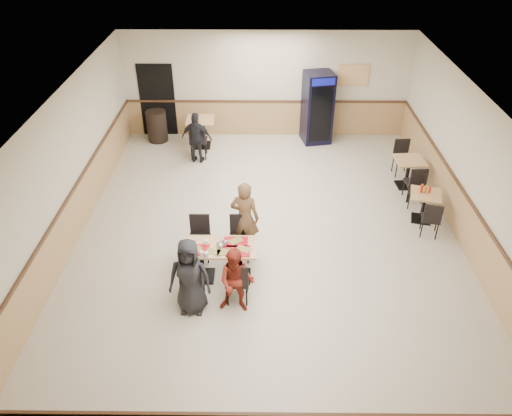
{
  "coord_description": "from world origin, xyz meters",
  "views": [
    {
      "loc": [
        -0.16,
        -8.53,
        6.33
      ],
      "look_at": [
        -0.24,
        -0.5,
        1.01
      ],
      "focal_mm": 35.0,
      "sensor_mm": 36.0,
      "label": 1
    }
  ],
  "objects_px": {
    "lone_diner": "(197,138)",
    "diner_woman_right": "(236,281)",
    "side_table_far": "(408,169)",
    "back_table": "(201,128)",
    "trash_bin": "(157,126)",
    "diner_man_opposite": "(245,218)",
    "side_table_near": "(424,203)",
    "pepsi_cooler": "(317,108)",
    "diner_woman_left": "(190,277)",
    "main_table": "(220,257)"
  },
  "relations": [
    {
      "from": "lone_diner",
      "to": "diner_woman_right",
      "type": "bearing_deg",
      "value": 114.78
    },
    {
      "from": "side_table_far",
      "to": "back_table",
      "type": "bearing_deg",
      "value": 157.66
    },
    {
      "from": "lone_diner",
      "to": "side_table_far",
      "type": "bearing_deg",
      "value": 178.59
    },
    {
      "from": "trash_bin",
      "to": "diner_man_opposite",
      "type": "bearing_deg",
      "value": -62.43
    },
    {
      "from": "diner_man_opposite",
      "to": "back_table",
      "type": "bearing_deg",
      "value": -61.66
    },
    {
      "from": "side_table_near",
      "to": "pepsi_cooler",
      "type": "height_order",
      "value": "pepsi_cooler"
    },
    {
      "from": "lone_diner",
      "to": "back_table",
      "type": "xyz_separation_m",
      "value": [
        -0.0,
        0.92,
        -0.15
      ]
    },
    {
      "from": "side_table_near",
      "to": "side_table_far",
      "type": "bearing_deg",
      "value": 89.75
    },
    {
      "from": "lone_diner",
      "to": "trash_bin",
      "type": "height_order",
      "value": "lone_diner"
    },
    {
      "from": "diner_woman_left",
      "to": "lone_diner",
      "type": "relative_size",
      "value": 1.07
    },
    {
      "from": "back_table",
      "to": "trash_bin",
      "type": "bearing_deg",
      "value": 164.83
    },
    {
      "from": "diner_woman_right",
      "to": "lone_diner",
      "type": "xyz_separation_m",
      "value": [
        -1.26,
        5.46,
        0.05
      ]
    },
    {
      "from": "side_table_near",
      "to": "side_table_far",
      "type": "xyz_separation_m",
      "value": [
        0.01,
        1.45,
        0.03
      ]
    },
    {
      "from": "diner_woman_left",
      "to": "main_table",
      "type": "bearing_deg",
      "value": 64.86
    },
    {
      "from": "diner_man_opposite",
      "to": "trash_bin",
      "type": "height_order",
      "value": "diner_man_opposite"
    },
    {
      "from": "side_table_near",
      "to": "trash_bin",
      "type": "height_order",
      "value": "trash_bin"
    },
    {
      "from": "diner_woman_right",
      "to": "side_table_far",
      "type": "relative_size",
      "value": 1.76
    },
    {
      "from": "lone_diner",
      "to": "main_table",
      "type": "bearing_deg",
      "value": 112.98
    },
    {
      "from": "side_table_far",
      "to": "trash_bin",
      "type": "height_order",
      "value": "trash_bin"
    },
    {
      "from": "diner_woman_right",
      "to": "side_table_far",
      "type": "bearing_deg",
      "value": 53.44
    },
    {
      "from": "side_table_far",
      "to": "trash_bin",
      "type": "xyz_separation_m",
      "value": [
        -6.52,
        2.5,
        -0.04
      ]
    },
    {
      "from": "trash_bin",
      "to": "diner_woman_right",
      "type": "bearing_deg",
      "value": -69.25
    },
    {
      "from": "diner_woman_right",
      "to": "trash_bin",
      "type": "xyz_separation_m",
      "value": [
        -2.55,
        6.74,
        -0.19
      ]
    },
    {
      "from": "diner_man_opposite",
      "to": "back_table",
      "type": "xyz_separation_m",
      "value": [
        -1.36,
        4.72,
        -0.25
      ]
    },
    {
      "from": "side_table_far",
      "to": "back_table",
      "type": "xyz_separation_m",
      "value": [
        -5.23,
        2.15,
        0.06
      ]
    },
    {
      "from": "lone_diner",
      "to": "side_table_far",
      "type": "xyz_separation_m",
      "value": [
        5.23,
        -1.23,
        -0.21
      ]
    },
    {
      "from": "side_table_far",
      "to": "trash_bin",
      "type": "relative_size",
      "value": 0.82
    },
    {
      "from": "main_table",
      "to": "side_table_near",
      "type": "distance_m",
      "value": 4.73
    },
    {
      "from": "diner_woman_left",
      "to": "side_table_far",
      "type": "bearing_deg",
      "value": 44.4
    },
    {
      "from": "main_table",
      "to": "diner_man_opposite",
      "type": "relative_size",
      "value": 0.87
    },
    {
      "from": "main_table",
      "to": "lone_diner",
      "type": "bearing_deg",
      "value": 101.1
    },
    {
      "from": "main_table",
      "to": "diner_woman_right",
      "type": "xyz_separation_m",
      "value": [
        0.34,
        -0.83,
        0.15
      ]
    },
    {
      "from": "diner_woman_right",
      "to": "side_table_near",
      "type": "relative_size",
      "value": 1.67
    },
    {
      "from": "diner_man_opposite",
      "to": "diner_woman_right",
      "type": "bearing_deg",
      "value": 99.03
    },
    {
      "from": "diner_woman_left",
      "to": "diner_man_opposite",
      "type": "height_order",
      "value": "diner_man_opposite"
    },
    {
      "from": "lone_diner",
      "to": "side_table_far",
      "type": "distance_m",
      "value": 5.38
    },
    {
      "from": "diner_woman_right",
      "to": "pepsi_cooler",
      "type": "height_order",
      "value": "pepsi_cooler"
    },
    {
      "from": "diner_woman_left",
      "to": "lone_diner",
      "type": "xyz_separation_m",
      "value": [
        -0.48,
        5.47,
        -0.05
      ]
    },
    {
      "from": "pepsi_cooler",
      "to": "back_table",
      "type": "bearing_deg",
      "value": 175.66
    },
    {
      "from": "diner_woman_left",
      "to": "side_table_far",
      "type": "height_order",
      "value": "diner_woman_left"
    },
    {
      "from": "diner_woman_right",
      "to": "lone_diner",
      "type": "bearing_deg",
      "value": 109.55
    },
    {
      "from": "back_table",
      "to": "pepsi_cooler",
      "type": "xyz_separation_m",
      "value": [
        3.24,
        0.39,
        0.46
      ]
    },
    {
      "from": "lone_diner",
      "to": "side_table_near",
      "type": "relative_size",
      "value": 1.79
    },
    {
      "from": "diner_man_opposite",
      "to": "lone_diner",
      "type": "relative_size",
      "value": 1.15
    },
    {
      "from": "main_table",
      "to": "diner_man_opposite",
      "type": "distance_m",
      "value": 0.99
    },
    {
      "from": "diner_woman_right",
      "to": "pepsi_cooler",
      "type": "bearing_deg",
      "value": 80.31
    },
    {
      "from": "diner_woman_right",
      "to": "side_table_near",
      "type": "xyz_separation_m",
      "value": [
        3.96,
        2.79,
        -0.19
      ]
    },
    {
      "from": "diner_woman_right",
      "to": "back_table",
      "type": "distance_m",
      "value": 6.51
    },
    {
      "from": "diner_woman_right",
      "to": "lone_diner",
      "type": "distance_m",
      "value": 5.61
    },
    {
      "from": "main_table",
      "to": "side_table_near",
      "type": "height_order",
      "value": "main_table"
    }
  ]
}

